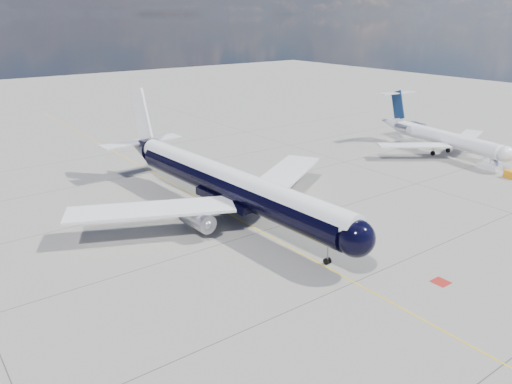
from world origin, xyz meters
The scene contains 6 objects.
ground centered at (0.00, 30.00, 0.00)m, with size 320.00×320.00×0.00m, color gray.
taxiway_centerline centered at (0.00, 25.00, 0.00)m, with size 0.16×160.00×0.01m, color yellow.
red_marking centered at (6.80, -10.00, 0.00)m, with size 1.60×1.60×0.01m, color maroon.
main_airliner centered at (-0.43, 17.16, 4.39)m, with size 40.23×49.02×14.16m.
regional_jet centered at (48.43, 19.15, 3.28)m, with size 26.45×30.63×10.38m.
boarding_stair centered at (46.68, 7.51, 0.63)m, with size 2.52×3.13×3.40m.
Camera 1 is at (-33.23, -33.55, 24.61)m, focal length 35.00 mm.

